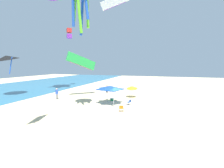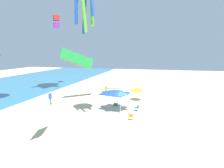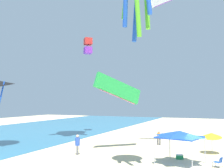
{
  "view_description": "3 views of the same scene",
  "coord_description": "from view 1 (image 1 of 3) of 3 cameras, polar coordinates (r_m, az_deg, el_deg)",
  "views": [
    {
      "loc": [
        -20.48,
        -5.8,
        5.8
      ],
      "look_at": [
        2.45,
        2.05,
        2.8
      ],
      "focal_mm": 24.97,
      "sensor_mm": 36.0,
      "label": 1
    },
    {
      "loc": [
        -22.36,
        -3.92,
        7.54
      ],
      "look_at": [
        1.48,
        2.36,
        3.34
      ],
      "focal_mm": 30.42,
      "sensor_mm": 36.0,
      "label": 2
    },
    {
      "loc": [
        -20.63,
        -1.57,
        5.08
      ],
      "look_at": [
        -0.23,
        7.31,
        6.56
      ],
      "focal_mm": 41.63,
      "sensor_mm": 36.0,
      "label": 3
    }
  ],
  "objects": [
    {
      "name": "ground",
      "position": [
        22.08,
        3.02,
        -8.31
      ],
      "size": [
        120.0,
        120.0,
        0.1
      ],
      "primitive_type": "cube",
      "color": "beige"
    },
    {
      "name": "canopy_tent",
      "position": [
        23.15,
        -0.7,
        -1.4
      ],
      "size": [
        3.62,
        3.8,
        2.69
      ],
      "rotation": [
        0.0,
        0.0,
        -0.25
      ],
      "color": "#B7B7BC",
      "rests_on": "ground"
    },
    {
      "name": "beach_umbrella",
      "position": [
        27.95,
        7.34,
        -1.25
      ],
      "size": [
        1.93,
        1.89,
        2.16
      ],
      "color": "silver",
      "rests_on": "ground"
    },
    {
      "name": "folding_chair_right_of_tent",
      "position": [
        22.81,
        6.29,
        -6.48
      ],
      "size": [
        0.73,
        0.78,
        0.82
      ],
      "rotation": [
        0.0,
        0.0,
        2.72
      ],
      "color": "black",
      "rests_on": "ground"
    },
    {
      "name": "folding_chair_left_of_tent",
      "position": [
        19.59,
        3.41,
        -8.72
      ],
      "size": [
        0.73,
        0.65,
        0.82
      ],
      "rotation": [
        0.0,
        0.0,
        1.81
      ],
      "color": "black",
      "rests_on": "ground"
    },
    {
      "name": "cooler_box",
      "position": [
        25.41,
        0.03,
        -5.66
      ],
      "size": [
        0.57,
        0.71,
        0.4
      ],
      "color": "#1E8C4C",
      "rests_on": "ground"
    },
    {
      "name": "person_near_umbrella",
      "position": [
        32.58,
        -1.85,
        -1.51
      ],
      "size": [
        0.38,
        0.41,
        1.61
      ],
      "rotation": [
        0.0,
        0.0,
        4.35
      ],
      "color": "#33384C",
      "rests_on": "ground"
    },
    {
      "name": "person_far_stroller",
      "position": [
        27.96,
        -19.56,
        -3.0
      ],
      "size": [
        0.47,
        0.45,
        1.89
      ],
      "rotation": [
        0.0,
        0.0,
        0.45
      ],
      "color": "slate",
      "rests_on": "ground"
    },
    {
      "name": "kite_box_red",
      "position": [
        44.3,
        -15.41,
        17.44
      ],
      "size": [
        1.71,
        1.71,
        2.56
      ],
      "rotation": [
        0.0,
        0.0,
        2.33
      ],
      "color": "red"
    },
    {
      "name": "kite_parafoil_white",
      "position": [
        32.92,
        0.91,
        27.9
      ],
      "size": [
        2.1,
        5.32,
        3.31
      ],
      "rotation": [
        0.0,
        0.0,
        1.84
      ],
      "color": "white"
    },
    {
      "name": "kite_delta_black",
      "position": [
        35.26,
        -34.19,
        7.97
      ],
      "size": [
        5.52,
        5.47,
        3.83
      ],
      "rotation": [
        0.0,
        0.0,
        1.24
      ],
      "color": "black"
    },
    {
      "name": "kite_parafoil_green",
      "position": [
        29.63,
        -11.14,
        8.07
      ],
      "size": [
        4.8,
        3.76,
        3.45
      ],
      "rotation": [
        0.0,
        0.0,
        5.6
      ],
      "color": "green"
    }
  ]
}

